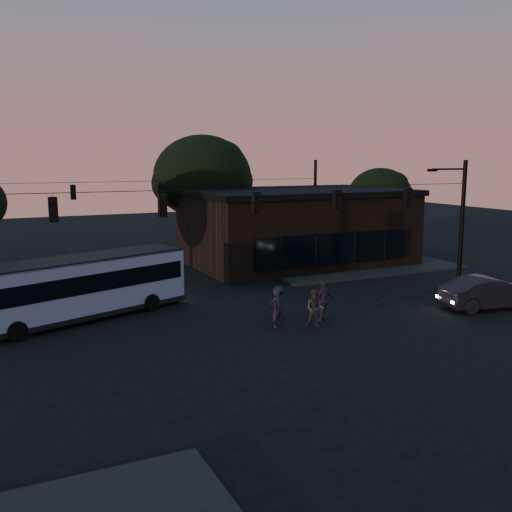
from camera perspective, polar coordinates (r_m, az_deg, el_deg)
name	(u,v)px	position (r m, az deg, el deg)	size (l,w,h in m)	color
ground	(297,341)	(24.29, 4.12, -8.43)	(120.00, 120.00, 0.00)	black
sidewalk_far_right	(345,263)	(42.02, 8.91, -0.69)	(14.00, 10.00, 0.15)	black
building	(296,226)	(41.71, 4.07, 2.98)	(15.40, 10.41, 5.40)	black
tree_behind	(202,177)	(44.82, -5.37, 7.89)	(7.60, 7.60, 9.43)	black
tree_right	(380,195)	(48.22, 12.28, 5.98)	(5.20, 5.20, 6.86)	black
signal_rig_near	(256,226)	(26.82, 0.00, 3.05)	(26.24, 0.30, 7.50)	black
signal_rig_far	(160,206)	(41.79, -9.54, 4.94)	(26.24, 0.30, 7.50)	black
bus	(81,285)	(28.29, -17.07, -2.74)	(10.75, 5.93, 2.97)	#969BBF
car	(489,293)	(31.39, 22.25, -3.42)	(1.75, 5.02, 1.65)	black
pedestrian_a	(277,308)	(25.93, 2.16, -5.27)	(0.62, 0.41, 1.71)	black
pedestrian_b	(315,309)	(25.95, 5.92, -5.27)	(0.85, 0.66, 1.74)	#31312C
pedestrian_c	(323,301)	(27.04, 6.76, -4.47)	(1.13, 0.47, 1.93)	#2B2A33
pedestrian_d	(279,302)	(27.20, 2.28, -4.67)	(1.04, 0.60, 1.61)	black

